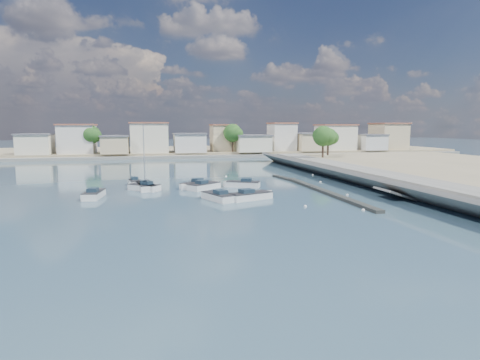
% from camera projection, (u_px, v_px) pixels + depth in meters
% --- Properties ---
extents(ground, '(400.00, 400.00, 0.00)m').
position_uv_depth(ground, '(228.00, 170.00, 79.53)').
color(ground, '#284250').
rests_on(ground, ground).
extents(seawall_walkway, '(5.00, 90.00, 1.80)m').
position_uv_depth(seawall_walkway, '(390.00, 180.00, 57.34)').
color(seawall_walkway, slate).
rests_on(seawall_walkway, ground).
extents(breakwater, '(2.00, 31.02, 0.35)m').
position_uv_depth(breakwater, '(316.00, 188.00, 54.60)').
color(breakwater, black).
rests_on(breakwater, ground).
extents(far_shore_land, '(160.00, 40.00, 1.40)m').
position_uv_depth(far_shore_land, '(197.00, 151.00, 129.71)').
color(far_shore_land, gray).
rests_on(far_shore_land, ground).
extents(far_shore_quay, '(160.00, 2.50, 0.80)m').
position_uv_depth(far_shore_quay, '(206.00, 157.00, 109.45)').
color(far_shore_quay, slate).
rests_on(far_shore_quay, ground).
extents(far_town, '(113.01, 12.80, 8.35)m').
position_uv_depth(far_town, '(240.00, 139.00, 116.91)').
color(far_town, beige).
rests_on(far_town, far_shore_land).
extents(shore_trees, '(74.56, 38.32, 7.92)m').
position_uv_depth(shore_trees, '(238.00, 135.00, 107.71)').
color(shore_trees, '#38281E').
rests_on(shore_trees, ground).
extents(motorboat_a, '(3.62, 5.43, 1.48)m').
position_uv_depth(motorboat_a, '(217.00, 197.00, 47.01)').
color(motorboat_a, silver).
rests_on(motorboat_a, ground).
extents(motorboat_b, '(4.97, 4.57, 1.48)m').
position_uv_depth(motorboat_b, '(205.00, 186.00, 55.31)').
color(motorboat_b, silver).
rests_on(motorboat_b, ground).
extents(motorboat_c, '(5.12, 3.61, 1.48)m').
position_uv_depth(motorboat_c, '(241.00, 184.00, 57.04)').
color(motorboat_c, silver).
rests_on(motorboat_c, ground).
extents(motorboat_d, '(4.66, 4.52, 1.48)m').
position_uv_depth(motorboat_d, '(194.00, 185.00, 56.14)').
color(motorboat_d, silver).
rests_on(motorboat_d, ground).
extents(motorboat_e, '(2.40, 5.23, 1.48)m').
position_uv_depth(motorboat_e, '(94.00, 194.00, 48.55)').
color(motorboat_e, silver).
rests_on(motorboat_e, ground).
extents(motorboat_f, '(4.49, 4.28, 1.48)m').
position_uv_depth(motorboat_f, '(143.00, 187.00, 54.16)').
color(motorboat_f, silver).
rests_on(motorboat_f, ground).
extents(motorboat_g, '(2.20, 4.40, 1.48)m').
position_uv_depth(motorboat_g, '(135.00, 183.00, 58.07)').
color(motorboat_g, silver).
rests_on(motorboat_g, ground).
extents(motorboat_h, '(5.82, 3.80, 1.48)m').
position_uv_depth(motorboat_h, '(252.00, 196.00, 47.49)').
color(motorboat_h, silver).
rests_on(motorboat_h, ground).
extents(sailboat, '(2.77, 6.28, 9.00)m').
position_uv_depth(sailboat, '(145.00, 186.00, 55.14)').
color(sailboat, silver).
rests_on(sailboat, ground).
extents(mooring_buoys, '(15.72, 30.87, 0.34)m').
position_uv_depth(mooring_buoys, '(307.00, 188.00, 55.88)').
color(mooring_buoys, white).
rests_on(mooring_buoys, ground).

